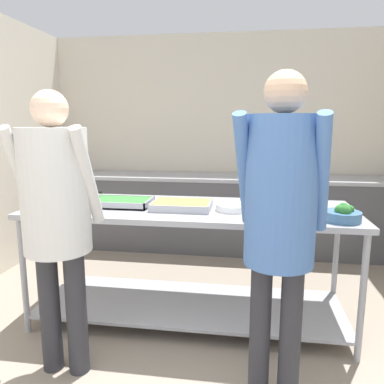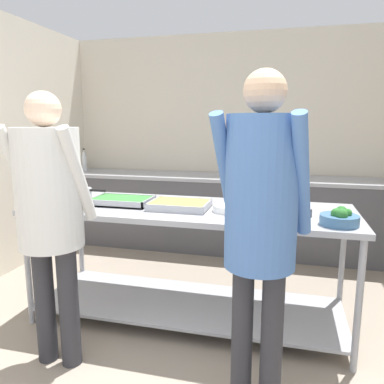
# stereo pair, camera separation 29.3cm
# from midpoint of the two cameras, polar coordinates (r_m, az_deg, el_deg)

# --- Properties ---
(wall_rear) EXTENTS (4.32, 0.06, 2.65)m
(wall_rear) POSITION_cam_midpoint_polar(r_m,az_deg,el_deg) (4.88, 7.89, 7.68)
(wall_rear) COLOR beige
(wall_rear) RESTS_ON ground_plane
(back_counter) EXTENTS (4.16, 0.65, 0.92)m
(back_counter) POSITION_cam_midpoint_polar(r_m,az_deg,el_deg) (4.64, 7.09, -3.21)
(back_counter) COLOR #4C4C51
(back_counter) RESTS_ON ground_plane
(serving_counter) EXTENTS (2.46, 0.86, 0.92)m
(serving_counter) POSITION_cam_midpoint_polar(r_m,az_deg,el_deg) (2.94, 2.40, -8.03)
(serving_counter) COLOR #9EA0A8
(serving_counter) RESTS_ON ground_plane
(sauce_pan) EXTENTS (0.36, 0.22, 0.09)m
(sauce_pan) POSITION_cam_midpoint_polar(r_m,az_deg,el_deg) (3.26, -14.47, -0.20)
(sauce_pan) COLOR #9EA0A8
(sauce_pan) RESTS_ON serving_counter
(serving_tray_greens) EXTENTS (0.46, 0.30, 0.05)m
(serving_tray_greens) POSITION_cam_midpoint_polar(r_m,az_deg,el_deg) (2.99, -7.85, -1.39)
(serving_tray_greens) COLOR #9EA0A8
(serving_tray_greens) RESTS_ON serving_counter
(serving_tray_roast) EXTENTS (0.44, 0.32, 0.05)m
(serving_tray_roast) POSITION_cam_midpoint_polar(r_m,az_deg,el_deg) (2.81, 1.10, -2.06)
(serving_tray_roast) COLOR #9EA0A8
(serving_tray_roast) RESTS_ON serving_counter
(plate_stack) EXTENTS (0.26, 0.26, 0.05)m
(plate_stack) POSITION_cam_midpoint_polar(r_m,az_deg,el_deg) (2.75, 8.94, -2.49)
(plate_stack) COLOR white
(plate_stack) RESTS_ON serving_counter
(serving_tray_vegetables) EXTENTS (0.40, 0.28, 0.05)m
(serving_tray_vegetables) POSITION_cam_midpoint_polar(r_m,az_deg,el_deg) (2.83, 16.50, -2.39)
(serving_tray_vegetables) COLOR #9EA0A8
(serving_tray_vegetables) RESTS_ON serving_counter
(broccoli_bowl) EXTENTS (0.24, 0.24, 0.12)m
(broccoli_bowl) POSITION_cam_midpoint_polar(r_m,az_deg,el_deg) (2.58, 24.67, -3.68)
(broccoli_bowl) COLOR #3D668C
(broccoli_bowl) RESTS_ON serving_counter
(guest_serving_left) EXTENTS (0.51, 0.43, 1.81)m
(guest_serving_left) POSITION_cam_midpoint_polar(r_m,az_deg,el_deg) (1.93, 14.78, -2.80)
(guest_serving_left) COLOR #2D2D33
(guest_serving_left) RESTS_ON ground_plane
(guest_serving_right) EXTENTS (0.49, 0.39, 1.74)m
(guest_serving_right) POSITION_cam_midpoint_polar(r_m,az_deg,el_deg) (2.40, -17.66, -1.69)
(guest_serving_right) COLOR #2D2D33
(guest_serving_right) RESTS_ON ground_plane
(water_bottle) EXTENTS (0.07, 0.07, 0.30)m
(water_bottle) POSITION_cam_midpoint_polar(r_m,az_deg,el_deg) (5.16, -14.56, 4.64)
(water_bottle) COLOR silver
(water_bottle) RESTS_ON back_counter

